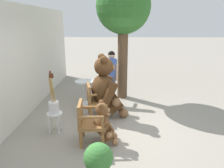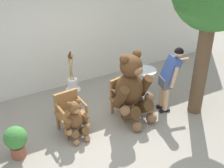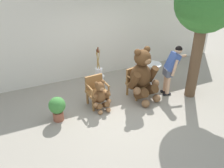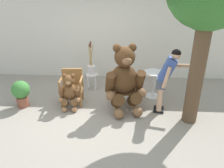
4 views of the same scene
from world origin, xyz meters
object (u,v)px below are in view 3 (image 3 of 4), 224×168
(brush_bucket, at_px, (99,70))
(wooden_chair_right, at_px, (137,81))
(wooden_chair_left, at_px, (97,90))
(teddy_bear_large, at_px, (143,75))
(potted_plant, at_px, (57,107))
(round_side_table, at_px, (152,71))
(teddy_bear_small, at_px, (101,96))
(person_visitor, at_px, (172,67))
(patio_tree, at_px, (209,5))
(white_stool, at_px, (99,79))

(brush_bucket, bearing_deg, wooden_chair_right, -41.85)
(wooden_chair_left, bearing_deg, brush_bucket, 64.24)
(teddy_bear_large, relative_size, potted_plant, 2.36)
(wooden_chair_right, height_order, round_side_table, wooden_chair_right)
(teddy_bear_large, bearing_deg, teddy_bear_small, -178.99)
(person_visitor, bearing_deg, patio_tree, -34.11)
(teddy_bear_small, xyz_separation_m, patio_tree, (2.86, -0.47, 2.28))
(person_visitor, bearing_deg, teddy_bear_large, 174.82)
(potted_plant, bearing_deg, person_visitor, -0.91)
(round_side_table, relative_size, patio_tree, 0.20)
(round_side_table, height_order, patio_tree, patio_tree)
(teddy_bear_small, relative_size, potted_plant, 1.30)
(wooden_chair_right, bearing_deg, teddy_bear_small, -167.43)
(patio_tree, bearing_deg, teddy_bear_small, 170.72)
(round_side_table, xyz_separation_m, potted_plant, (-3.31, -0.69, -0.05))
(patio_tree, bearing_deg, wooden_chair_left, 165.21)
(teddy_bear_large, bearing_deg, brush_bucket, 131.14)
(brush_bucket, bearing_deg, teddy_bear_large, -48.86)
(teddy_bear_small, xyz_separation_m, white_stool, (0.39, 1.10, -0.08))
(wooden_chair_left, height_order, potted_plant, wooden_chair_left)
(white_stool, height_order, brush_bucket, brush_bucket)
(wooden_chair_left, xyz_separation_m, white_stool, (0.39, 0.81, -0.11))
(white_stool, bearing_deg, teddy_bear_small, -109.33)
(person_visitor, distance_m, brush_bucket, 2.22)
(patio_tree, bearing_deg, potted_plant, 173.54)
(wooden_chair_left, xyz_separation_m, round_side_table, (2.11, 0.40, -0.01))
(teddy_bear_small, distance_m, white_stool, 1.17)
(teddy_bear_large, distance_m, patio_tree, 2.51)
(white_stool, relative_size, potted_plant, 0.68)
(patio_tree, bearing_deg, teddy_bear_large, 162.26)
(patio_tree, relative_size, potted_plant, 5.33)
(wooden_chair_right, height_order, potted_plant, wooden_chair_right)
(teddy_bear_large, distance_m, white_stool, 1.49)
(teddy_bear_large, height_order, brush_bucket, teddy_bear_large)
(round_side_table, bearing_deg, potted_plant, -168.15)
(wooden_chair_right, height_order, patio_tree, patio_tree)
(wooden_chair_left, relative_size, white_stool, 1.87)
(wooden_chair_left, distance_m, brush_bucket, 0.92)
(white_stool, height_order, patio_tree, patio_tree)
(white_stool, bearing_deg, wooden_chair_right, -41.89)
(teddy_bear_small, relative_size, person_visitor, 0.57)
(wooden_chair_right, distance_m, teddy_bear_large, 0.42)
(white_stool, distance_m, brush_bucket, 0.30)
(round_side_table, distance_m, patio_tree, 2.65)
(teddy_bear_small, height_order, person_visitor, person_visitor)
(teddy_bear_large, relative_size, teddy_bear_small, 1.82)
(wooden_chair_left, relative_size, wooden_chair_right, 1.00)
(wooden_chair_left, height_order, wooden_chair_right, same)
(white_stool, relative_size, brush_bucket, 0.49)
(teddy_bear_small, bearing_deg, wooden_chair_left, 91.49)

